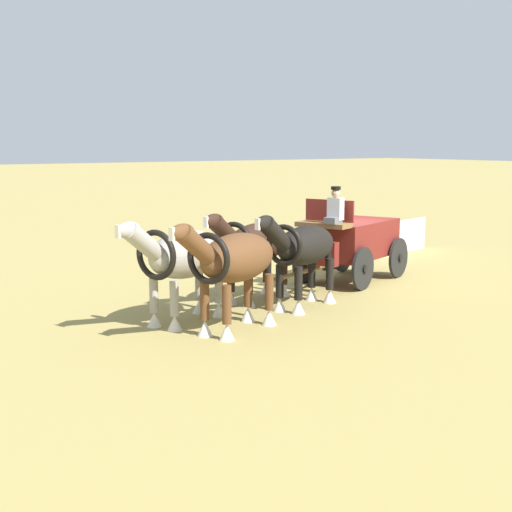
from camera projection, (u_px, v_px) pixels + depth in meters
The scene contains 7 objects.
ground_plane at pixel (352, 280), 20.18m from camera, with size 220.00×220.00×0.00m, color #9E8C4C.
show_wagon at pixel (350, 241), 19.88m from camera, with size 5.57×2.86×2.63m.
draft_horse_rear_near at pixel (302, 249), 16.59m from camera, with size 2.94×1.57×2.23m.
draft_horse_rear_off at pixel (255, 245), 17.34m from camera, with size 3.04×1.63×2.19m.
draft_horse_lead_near at pixel (234, 261), 14.48m from camera, with size 3.01×1.63×2.29m.
draft_horse_lead_off at pixel (183, 257), 15.22m from camera, with size 3.03×1.65×2.25m.
sponsor_banner at pixel (402, 237), 25.04m from camera, with size 3.20×0.06×1.10m, color silver.
Camera 1 is at (13.42, 14.85, 3.72)m, focal length 52.18 mm.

